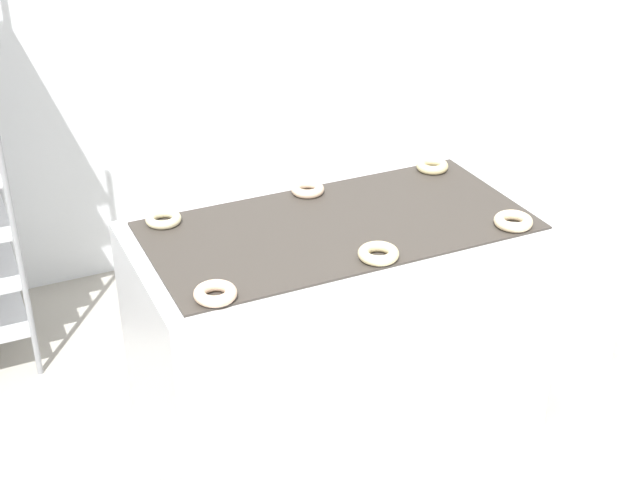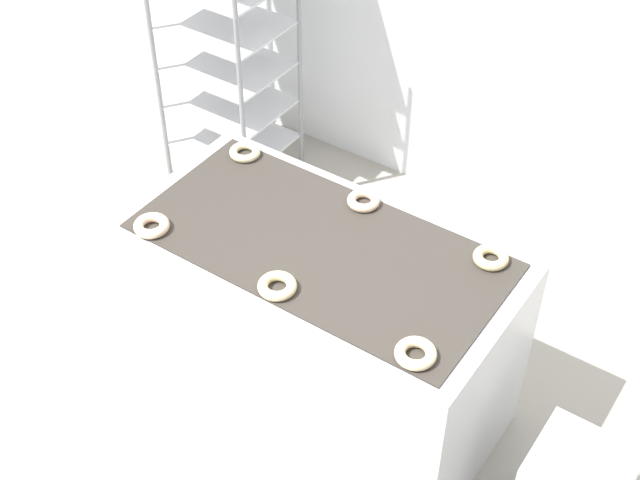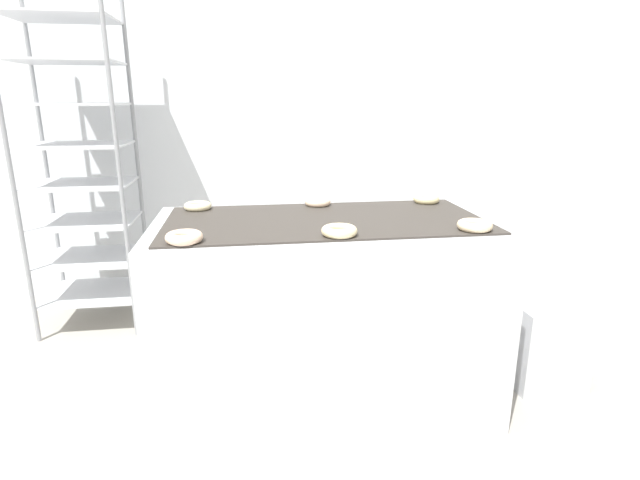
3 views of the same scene
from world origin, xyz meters
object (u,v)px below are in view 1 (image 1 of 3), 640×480
object	(u,v)px
glaze_bin	(562,310)
donut_near_right	(513,221)
donut_far_left	(163,219)
donut_near_center	(378,254)
donut_near_left	(215,293)
donut_far_center	(308,189)
donut_far_right	(432,166)
fryer_machine	(338,328)

from	to	relation	value
glaze_bin	donut_near_right	xyz separation A→B (m)	(-0.52, -0.27, 0.66)
glaze_bin	donut_far_left	world-z (taller)	donut_far_left
donut_near_center	donut_far_left	world-z (taller)	donut_near_center
donut_near_left	donut_near_center	xyz separation A→B (m)	(0.55, 0.01, -0.00)
glaze_bin	donut_far_center	bearing A→B (deg)	166.03
donut_far_center	donut_near_center	bearing A→B (deg)	-89.56
glaze_bin	donut_near_right	bearing A→B (deg)	-152.87
donut_near_center	donut_near_right	size ratio (longest dim) A/B	1.00
donut_far_center	donut_far_right	xyz separation A→B (m)	(0.52, -0.01, 0.00)
donut_near_center	donut_far_center	world-z (taller)	donut_near_center
donut_near_center	donut_far_center	xyz separation A→B (m)	(-0.00, 0.53, -0.00)
donut_near_center	fryer_machine	bearing A→B (deg)	92.21
donut_far_left	donut_far_right	distance (m)	1.06
donut_far_center	donut_far_right	world-z (taller)	donut_far_right
glaze_bin	donut_near_left	distance (m)	1.74
donut_near_center	donut_near_right	distance (m)	0.52
donut_near_center	glaze_bin	bearing A→B (deg)	14.67
donut_far_left	donut_far_center	xyz separation A→B (m)	(0.54, 0.01, 0.00)
fryer_machine	donut_far_right	xyz separation A→B (m)	(0.53, 0.26, 0.44)
glaze_bin	donut_far_left	bearing A→B (deg)	171.02
donut_near_left	glaze_bin	bearing A→B (deg)	10.08
donut_far_left	donut_far_right	bearing A→B (deg)	-0.16
glaze_bin	donut_near_left	world-z (taller)	donut_near_left
donut_near_left	donut_near_right	distance (m)	1.06
donut_near_center	donut_near_right	bearing A→B (deg)	0.50
donut_near_left	donut_far_right	world-z (taller)	donut_near_left
glaze_bin	donut_far_center	distance (m)	1.26
glaze_bin	donut_near_center	world-z (taller)	donut_near_center
donut_far_left	donut_near_center	bearing A→B (deg)	-43.82
donut_near_left	donut_far_center	xyz separation A→B (m)	(0.54, 0.54, -0.00)
fryer_machine	donut_near_left	world-z (taller)	donut_near_left
donut_near_left	donut_far_left	world-z (taller)	donut_near_left
glaze_bin	donut_near_left	xyz separation A→B (m)	(-1.59, -0.28, 0.66)
donut_near_center	donut_far_center	bearing A→B (deg)	90.44
fryer_machine	donut_far_left	distance (m)	0.74
glaze_bin	donut_far_left	size ratio (longest dim) A/B	3.34
donut_near_center	donut_near_right	xyz separation A→B (m)	(0.52, 0.00, 0.00)
glaze_bin	donut_near_left	size ratio (longest dim) A/B	3.17
donut_near_right	donut_far_center	size ratio (longest dim) A/B	1.09
glaze_bin	donut_far_right	xyz separation A→B (m)	(-0.53, 0.25, 0.66)
donut_near_center	donut_near_right	world-z (taller)	same
donut_near_left	donut_far_right	distance (m)	1.19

